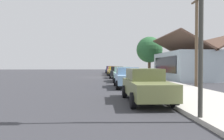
{
  "coord_description": "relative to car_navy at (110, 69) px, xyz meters",
  "views": [
    {
      "loc": [
        30.7,
        0.52,
        1.76
      ],
      "look_at": [
        2.5,
        2.14,
        1.13
      ],
      "focal_mm": 34.21,
      "sensor_mm": 36.0,
      "label": 1
    }
  ],
  "objects": [
    {
      "name": "utility_pole_wooden",
      "position": [
        31.92,
        5.35,
        3.11
      ],
      "size": [
        1.8,
        0.24,
        7.5
      ],
      "color": "brown",
      "rests_on": "ground"
    },
    {
      "name": "ground_plane",
      "position": [
        17.79,
        -2.85,
        -0.81
      ],
      "size": [
        120.0,
        120.0,
        0.0
      ],
      "primitive_type": "plane",
      "color": "#38383D"
    },
    {
      "name": "sidewalk_curb",
      "position": [
        17.79,
        2.75,
        -0.73
      ],
      "size": [
        60.0,
        4.2,
        0.16
      ],
      "primitive_type": "cube",
      "color": "beige",
      "rests_on": "ground"
    },
    {
      "name": "car_skyblue",
      "position": [
        31.67,
        -0.14,
        -0.0
      ],
      "size": [
        4.5,
        2.08,
        1.59
      ],
      "rotation": [
        0.0,
        0.0,
        -0.01
      ],
      "color": "#8CB7E0",
      "rests_on": "ground"
    },
    {
      "name": "car_mustard",
      "position": [
        12.91,
        -0.07,
        -0.0
      ],
      "size": [
        4.58,
        2.12,
        1.59
      ],
      "rotation": [
        0.0,
        0.0,
        0.05
      ],
      "color": "gold",
      "rests_on": "ground"
    },
    {
      "name": "car_navy",
      "position": [
        0.0,
        0.0,
        0.0
      ],
      "size": [
        4.49,
        2.22,
        1.59
      ],
      "rotation": [
        0.0,
        0.0,
        -0.04
      ],
      "color": "navy",
      "rests_on": "ground"
    },
    {
      "name": "car_charcoal",
      "position": [
        19.29,
        0.01,
        0.0
      ],
      "size": [
        4.6,
        2.21,
        1.59
      ],
      "rotation": [
        0.0,
        0.0,
        -0.05
      ],
      "color": "#2D3035",
      "rests_on": "ground"
    },
    {
      "name": "traffic_light_main",
      "position": [
        42.12,
        -0.31,
        2.68
      ],
      "size": [
        0.37,
        2.79,
        5.2
      ],
      "color": "#383833",
      "rests_on": "ground"
    },
    {
      "name": "car_cherry",
      "position": [
        6.27,
        0.04,
        0.0
      ],
      "size": [
        4.84,
        2.21,
        1.59
      ],
      "rotation": [
        0.0,
        0.0,
        -0.05
      ],
      "color": "red",
      "rests_on": "ground"
    },
    {
      "name": "shade_tree",
      "position": [
        15.51,
        5.42,
        3.36
      ],
      "size": [
        4.04,
        4.04,
        6.22
      ],
      "color": "brown",
      "rests_on": "ground"
    },
    {
      "name": "car_seafoam",
      "position": [
        25.52,
        0.04,
        0.0
      ],
      "size": [
        4.86,
        2.18,
        1.59
      ],
      "rotation": [
        0.0,
        0.0,
        -0.06
      ],
      "color": "#9ED1BC",
      "rests_on": "ground"
    },
    {
      "name": "storefront_building",
      "position": [
        23.06,
        9.13,
        1.0
      ],
      "size": [
        10.68,
        7.53,
        5.37
      ],
      "color": "#ADBCC6",
      "rests_on": "ground"
    },
    {
      "name": "fire_hydrant_red",
      "position": [
        3.39,
        1.35,
        -0.32
      ],
      "size": [
        0.22,
        0.22,
        0.71
      ],
      "color": "red",
      "rests_on": "sidewalk_curb"
    },
    {
      "name": "car_olive",
      "position": [
        38.33,
        -0.14,
        0.0
      ],
      "size": [
        4.79,
        1.94,
        1.59
      ],
      "rotation": [
        0.0,
        0.0,
        0.0
      ],
      "color": "olive",
      "rests_on": "ground"
    }
  ]
}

